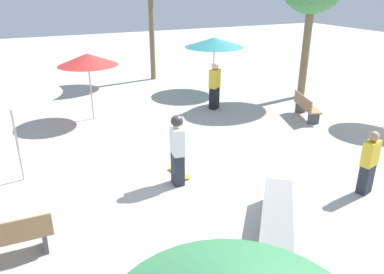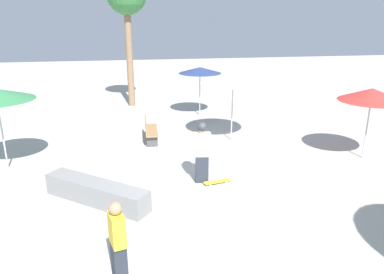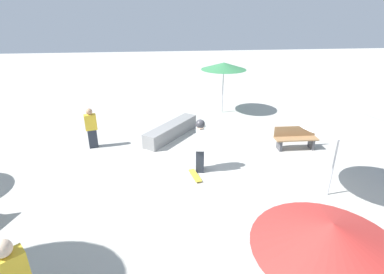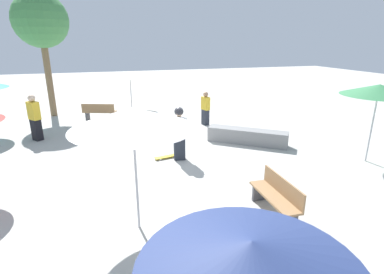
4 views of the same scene
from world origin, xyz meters
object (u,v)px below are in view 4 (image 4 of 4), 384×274
object	(u,v)px
concrete_ledge	(247,136)
shade_umbrella_green	(379,90)
shade_umbrella_navy	(251,256)
bystander_watching	(35,118)
shade_umbrella_cream	(130,75)
palm_tree_far_back	(41,22)
skater_main	(179,132)
bench_near	(276,196)
bench_far	(99,112)
shade_umbrella_white	(132,118)
skateboard	(166,157)
bystander_far	(205,109)

from	to	relation	value
concrete_ledge	shade_umbrella_green	xyz separation A→B (m)	(2.74, 2.93, 2.06)
shade_umbrella_navy	bystander_watching	size ratio (longest dim) A/B	1.24
shade_umbrella_cream	shade_umbrella_green	size ratio (longest dim) A/B	0.85
shade_umbrella_green	palm_tree_far_back	bearing A→B (deg)	-132.63
skater_main	bench_near	world-z (taller)	skater_main
bench_near	palm_tree_far_back	bearing A→B (deg)	28.85
bench_far	shade_umbrella_white	xyz separation A→B (m)	(9.53, 0.69, 1.97)
shade_umbrella_navy	bystander_watching	distance (m)	11.47
skater_main	palm_tree_far_back	xyz separation A→B (m)	(-7.81, -4.78, 3.68)
skateboard	palm_tree_far_back	bearing A→B (deg)	-71.60
bystander_watching	bench_near	bearing A→B (deg)	2.39
bench_far	shade_umbrella_green	world-z (taller)	shade_umbrella_green
shade_umbrella_white	shade_umbrella_green	distance (m)	7.76
bench_near	shade_umbrella_green	bearing A→B (deg)	-66.42
bench_near	bystander_far	distance (m)	7.68
bystander_watching	bystander_far	bearing A→B (deg)	54.31
shade_umbrella_green	bystander_watching	world-z (taller)	shade_umbrella_green
skater_main	bystander_watching	size ratio (longest dim) A/B	0.98
skateboard	bench_near	size ratio (longest dim) A/B	0.51
skater_main	skateboard	distance (m)	1.01
concrete_ledge	bystander_far	world-z (taller)	bystander_far
skateboard	bench_near	xyz separation A→B (m)	(4.02, 1.68, 0.37)
bench_near	bench_far	size ratio (longest dim) A/B	0.97
shade_umbrella_green	palm_tree_far_back	xyz separation A→B (m)	(-9.76, -10.61, 2.30)
bench_near	bystander_far	bearing A→B (deg)	-6.00
skateboard	shade_umbrella_cream	world-z (taller)	shade_umbrella_cream
concrete_ledge	skater_main	bearing A→B (deg)	-74.68
bench_near	bench_far	xyz separation A→B (m)	(-9.90, -3.76, 0.00)
concrete_ledge	bystander_watching	xyz separation A→B (m)	(-2.81, -7.77, 0.63)
bench_far	shade_umbrella_cream	bearing A→B (deg)	70.06
skater_main	shade_umbrella_white	bearing A→B (deg)	70.26
shade_umbrella_navy	skater_main	bearing A→B (deg)	170.06
bench_far	bystander_watching	size ratio (longest dim) A/B	0.91
bench_near	skateboard	bearing A→B (deg)	24.01
skateboard	bystander_watching	xyz separation A→B (m)	(-3.39, -4.47, 0.85)
bystander_far	skater_main	bearing A→B (deg)	-45.60
skateboard	bystander_far	world-z (taller)	bystander_far
shade_umbrella_white	shade_umbrella_navy	world-z (taller)	shade_umbrella_white
shade_umbrella_cream	bench_far	bearing A→B (deg)	-39.16
bystander_watching	shade_umbrella_white	bearing A→B (deg)	-13.67
shade_umbrella_white	palm_tree_far_back	world-z (taller)	palm_tree_far_back
shade_umbrella_cream	bystander_far	xyz separation A→B (m)	(4.50, 2.93, -1.18)
skater_main	skateboard	size ratio (longest dim) A/B	2.16
palm_tree_far_back	bystander_watching	distance (m)	5.63
skater_main	shade_umbrella_navy	size ratio (longest dim) A/B	0.79
shade_umbrella_cream	bench_near	bearing A→B (deg)	9.14
shade_umbrella_cream	bystander_watching	distance (m)	6.39
bench_far	palm_tree_far_back	distance (m)	5.10
skateboard	shade_umbrella_white	world-z (taller)	shade_umbrella_white
skater_main	bench_far	size ratio (longest dim) A/B	1.07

